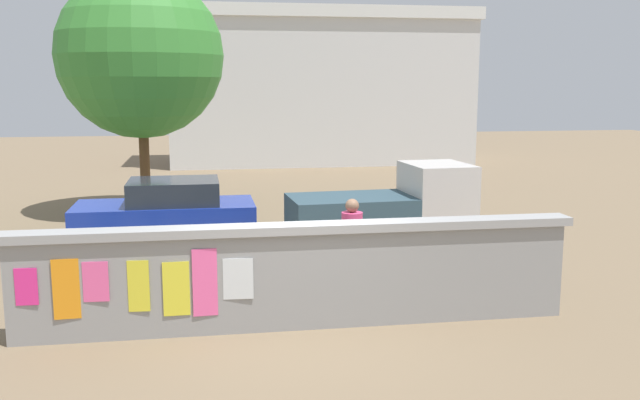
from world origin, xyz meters
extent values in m
plane|color=#7A664C|center=(0.00, 8.00, 0.00)|extent=(60.00, 60.00, 0.00)
cube|color=gray|center=(0.00, 0.00, 0.69)|extent=(7.84, 0.30, 1.38)
cube|color=#9A9A9A|center=(0.00, 0.00, 1.44)|extent=(8.04, 0.42, 0.12)
cube|color=#F42D8C|center=(-3.62, -0.16, 0.82)|extent=(0.29, 0.03, 0.50)
cube|color=orange|center=(-3.12, -0.16, 0.76)|extent=(0.35, 0.03, 0.82)
cube|color=#F9599E|center=(-2.74, -0.16, 0.85)|extent=(0.34, 0.03, 0.55)
cube|color=yellow|center=(-2.19, -0.16, 0.76)|extent=(0.29, 0.03, 0.71)
cube|color=yellow|center=(-1.70, -0.16, 0.70)|extent=(0.36, 0.02, 0.75)
cube|color=#F9599E|center=(-1.31, -0.16, 0.77)|extent=(0.34, 0.03, 0.94)
cube|color=silver|center=(-0.86, -0.16, 0.80)|extent=(0.41, 0.03, 0.58)
cylinder|color=black|center=(3.39, 4.52, 0.35)|extent=(0.71, 0.25, 0.70)
cylinder|color=black|center=(3.47, 3.22, 0.35)|extent=(0.71, 0.25, 0.70)
cylinder|color=black|center=(0.89, 4.36, 0.35)|extent=(0.71, 0.25, 0.70)
cylinder|color=black|center=(0.98, 3.06, 0.35)|extent=(0.71, 0.25, 0.70)
cube|color=silver|center=(3.33, 3.87, 1.10)|extent=(1.30, 1.58, 1.50)
cube|color=#334C59|center=(1.53, 3.75, 0.80)|extent=(2.49, 1.66, 0.90)
cylinder|color=black|center=(-3.40, 4.87, 0.30)|extent=(0.60, 0.19, 0.60)
cylinder|color=black|center=(-3.41, 6.33, 0.30)|extent=(0.60, 0.19, 0.60)
cylinder|color=black|center=(-0.90, 4.89, 0.30)|extent=(0.60, 0.19, 0.60)
cylinder|color=black|center=(-0.91, 6.35, 0.30)|extent=(0.60, 0.19, 0.60)
cube|color=#1933A5|center=(-2.16, 5.61, 0.60)|extent=(3.82, 1.74, 0.60)
cube|color=#262D38|center=(-1.96, 5.61, 1.15)|extent=(1.92, 1.56, 0.50)
cylinder|color=black|center=(-0.40, 1.10, 0.30)|extent=(0.61, 0.24, 0.60)
cylinder|color=black|center=(-1.66, 1.40, 0.30)|extent=(0.61, 0.26, 0.60)
cube|color=black|center=(-1.03, 1.25, 0.58)|extent=(1.03, 0.47, 0.32)
cube|color=black|center=(-1.23, 1.30, 0.76)|extent=(0.60, 0.34, 0.10)
cube|color=#262626|center=(-0.50, 1.13, 0.85)|extent=(0.17, 0.55, 0.03)
cylinder|color=black|center=(-2.51, 1.82, 0.33)|extent=(0.66, 0.12, 0.66)
cylinder|color=black|center=(-3.55, 1.95, 0.33)|extent=(0.66, 0.12, 0.66)
cube|color=#197233|center=(-3.03, 1.88, 0.51)|extent=(0.95, 0.16, 0.06)
cylinder|color=#197233|center=(-3.18, 1.90, 0.73)|extent=(0.03, 0.03, 0.40)
cube|color=black|center=(-3.18, 1.90, 0.93)|extent=(0.21, 0.10, 0.05)
cube|color=black|center=(-2.56, 1.83, 0.88)|extent=(0.09, 0.44, 0.03)
cylinder|color=yellow|center=(1.06, 1.38, 0.40)|extent=(0.12, 0.12, 0.80)
cylinder|color=yellow|center=(1.01, 1.21, 0.40)|extent=(0.12, 0.12, 0.80)
cylinder|color=#D83F72|center=(1.04, 1.29, 1.10)|extent=(0.42, 0.42, 0.60)
sphere|color=#8C664C|center=(1.04, 1.29, 1.51)|extent=(0.22, 0.22, 0.22)
cylinder|color=brown|center=(-2.86, 9.36, 1.33)|extent=(0.26, 0.26, 2.65)
sphere|color=#368330|center=(-2.86, 9.36, 4.15)|extent=(4.28, 4.28, 4.28)
cube|color=silver|center=(3.71, 20.86, 3.02)|extent=(12.79, 4.44, 6.04)
cube|color=silver|center=(3.71, 20.86, 6.29)|extent=(13.09, 4.74, 0.50)
camera|label=1|loc=(-1.25, -9.43, 3.45)|focal=39.06mm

